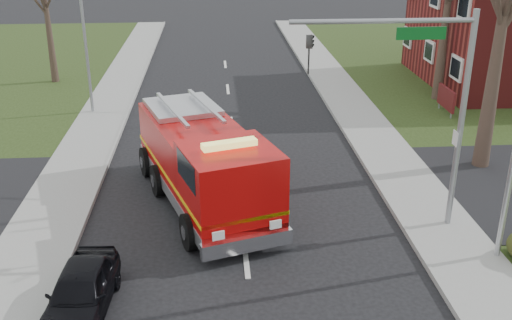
{
  "coord_description": "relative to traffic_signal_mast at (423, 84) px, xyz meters",
  "views": [
    {
      "loc": [
        -0.79,
        -14.8,
        9.25
      ],
      "look_at": [
        0.48,
        2.65,
        2.0
      ],
      "focal_mm": 42.0,
      "sensor_mm": 36.0,
      "label": 1
    }
  ],
  "objects": [
    {
      "name": "ground",
      "position": [
        -5.21,
        -1.5,
        -4.71
      ],
      "size": [
        120.0,
        120.0,
        0.0
      ],
      "primitive_type": "plane",
      "color": "black",
      "rests_on": "ground"
    },
    {
      "name": "sidewalk_right",
      "position": [
        0.99,
        -1.5,
        -4.63
      ],
      "size": [
        2.4,
        80.0,
        0.15
      ],
      "primitive_type": "cube",
      "color": "gray",
      "rests_on": "ground"
    },
    {
      "name": "sidewalk_left",
      "position": [
        -11.41,
        -1.5,
        -4.63
      ],
      "size": [
        2.4,
        80.0,
        0.15
      ],
      "primitive_type": "cube",
      "color": "gray",
      "rests_on": "ground"
    },
    {
      "name": "health_center_sign",
      "position": [
        5.29,
        11.0,
        -3.83
      ],
      "size": [
        0.12,
        2.0,
        1.4
      ],
      "color": "#541316",
      "rests_on": "ground"
    },
    {
      "name": "traffic_signal_mast",
      "position": [
        0.0,
        0.0,
        0.0
      ],
      "size": [
        5.29,
        0.18,
        6.8
      ],
      "color": "gray",
      "rests_on": "ground"
    },
    {
      "name": "utility_pole_far",
      "position": [
        -12.01,
        12.5,
        -1.21
      ],
      "size": [
        0.14,
        0.14,
        7.0
      ],
      "primitive_type": "cylinder",
      "color": "gray",
      "rests_on": "ground"
    },
    {
      "name": "fire_engine",
      "position": [
        -6.36,
        2.12,
        -3.27
      ],
      "size": [
        5.02,
        8.35,
        3.19
      ],
      "rotation": [
        0.0,
        0.0,
        0.31
      ],
      "color": "#B20808",
      "rests_on": "ground"
    },
    {
      "name": "parked_car_maroon",
      "position": [
        -9.41,
        -3.64,
        -4.09
      ],
      "size": [
        1.67,
        3.68,
        1.23
      ],
      "primitive_type": "imported",
      "rotation": [
        0.0,
        0.0,
        -0.06
      ],
      "color": "black",
      "rests_on": "ground"
    }
  ]
}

